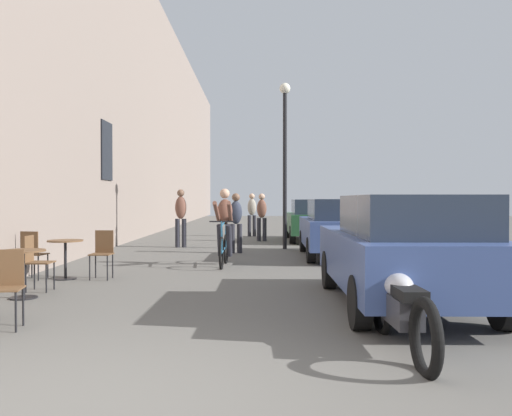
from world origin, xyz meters
TOP-DOWN VIEW (x-y plane):
  - ground_plane at (0.00, 0.00)m, footprint 88.00×88.00m
  - building_facade_left at (-3.45, 14.00)m, footprint 0.54×68.00m
  - cafe_chair_near_toward_wall at (-1.68, 2.42)m, footprint 0.44×0.44m
  - cafe_table_mid at (-2.29, 4.27)m, footprint 0.64×0.64m
  - cafe_chair_mid_toward_street at (-2.36, 4.90)m, footprint 0.38×0.38m
  - cafe_table_far at (-2.34, 6.20)m, footprint 0.64×0.64m
  - cafe_chair_far_toward_street at (-1.67, 6.27)m, footprint 0.39×0.39m
  - cafe_chair_far_toward_wall at (-2.91, 6.12)m, footprint 0.43×0.43m
  - cyclist_on_bicycle at (0.46, 8.30)m, footprint 0.52×1.76m
  - pedestrian_near at (0.62, 11.04)m, footprint 0.38×0.29m
  - pedestrian_mid at (-1.13, 12.80)m, footprint 0.35×0.26m
  - pedestrian_far at (1.37, 15.26)m, footprint 0.34×0.24m
  - pedestrian_furthest at (1.01, 17.76)m, footprint 0.35×0.26m
  - street_lamp at (2.02, 12.26)m, footprint 0.32×0.32m
  - parked_car_nearest at (3.17, 3.61)m, footprint 1.86×4.30m
  - parked_car_second at (3.25, 9.92)m, footprint 1.84×4.18m
  - parked_car_third at (3.17, 15.31)m, footprint 1.80×4.14m
  - parked_motorcycle at (2.58, 1.50)m, footprint 0.62×2.15m

SIDE VIEW (x-z plane):
  - ground_plane at x=0.00m, z-range 0.00..0.00m
  - parked_motorcycle at x=2.58m, z-range -0.05..0.86m
  - cafe_chair_near_toward_wall at x=-1.68m, z-range 0.07..0.96m
  - cafe_chair_mid_toward_street at x=-2.36m, z-range 0.07..0.96m
  - cafe_chair_far_toward_street at x=-1.67m, z-range 0.07..0.96m
  - cafe_chair_far_toward_wall at x=-2.91m, z-range 0.07..0.96m
  - cafe_table_mid at x=-2.29m, z-range 0.16..0.88m
  - cafe_table_far at x=-2.34m, z-range 0.16..0.88m
  - parked_car_third at x=3.17m, z-range 0.03..1.49m
  - parked_car_second at x=3.25m, z-range 0.03..1.50m
  - parked_car_nearest at x=3.17m, z-range 0.03..1.55m
  - cyclist_on_bicycle at x=0.46m, z-range -0.06..1.68m
  - pedestrian_near at x=0.62m, z-range 0.10..1.74m
  - pedestrian_far at x=1.37m, z-range 0.11..1.78m
  - pedestrian_furthest at x=1.01m, z-range 0.11..1.81m
  - pedestrian_mid at x=-1.13m, z-range 0.11..1.89m
  - street_lamp at x=2.02m, z-range 0.66..5.56m
  - building_facade_left at x=-3.45m, z-range 0.00..10.43m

